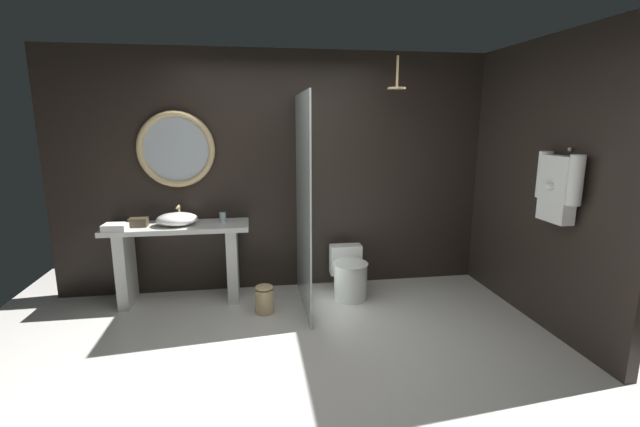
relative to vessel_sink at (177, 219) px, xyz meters
name	(u,v)px	position (x,y,z in m)	size (l,w,h in m)	color
ground_plane	(299,376)	(1.07, -1.56, -0.89)	(5.76, 5.76, 0.00)	silver
back_wall_panel	(280,173)	(1.07, 0.34, 0.41)	(4.80, 0.10, 2.60)	black
side_wall_right	(539,182)	(3.42, -0.80, 0.41)	(0.10, 2.47, 2.60)	black
vanity_counter	(179,253)	(-0.01, 0.03, -0.37)	(1.43, 0.48, 0.82)	silver
vessel_sink	(177,219)	(0.00, 0.00, 0.00)	(0.41, 0.34, 0.19)	white
tumbler_cup	(223,217)	(0.45, 0.07, -0.01)	(0.07, 0.07, 0.10)	silver
tissue_box	(138,222)	(-0.38, 0.01, -0.02)	(0.17, 0.13, 0.09)	#3D3323
round_wall_mirror	(176,149)	(-0.01, 0.25, 0.68)	(0.79, 0.07, 0.79)	#D6B77F
shower_glass_panel	(303,204)	(1.25, -0.28, 0.17)	(0.02, 1.14, 2.12)	silver
rain_shower_head	(397,85)	(2.24, -0.07, 1.33)	(0.18, 0.18, 0.33)	#D6B77F
hanging_bathrobe	(558,185)	(3.28, -1.23, 0.45)	(0.20, 0.49, 0.62)	#D6B77F
toilet	(349,275)	(1.76, -0.13, -0.65)	(0.37, 0.53, 0.52)	white
waste_bin	(264,299)	(0.85, -0.41, -0.74)	(0.18, 0.18, 0.29)	#D6B77F
folded_hand_towel	(115,227)	(-0.56, -0.11, -0.03)	(0.22, 0.18, 0.06)	white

